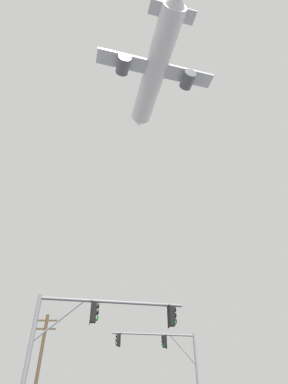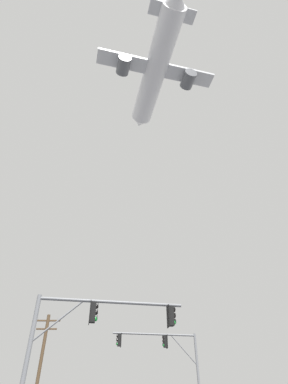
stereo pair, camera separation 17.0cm
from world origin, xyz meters
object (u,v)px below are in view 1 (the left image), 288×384
Objects in this scene: signal_pole_near at (91,328)px; signal_pole_far at (167,355)px; airplane at (155,70)px; utility_pole at (39,364)px.

signal_pole_far reaches higher than signal_pole_near.
airplane is (-0.19, -0.42, 39.29)m from signal_pole_far.
airplane reaches higher than signal_pole_far.
airplane is (10.40, -1.85, 39.84)m from utility_pole.
utility_pole reaches higher than signal_pole_far.
signal_pole_near is at bearing -109.78° from airplane.
signal_pole_near is at bearing -67.12° from utility_pole.
signal_pole_near is at bearing -109.93° from signal_pole_far.
signal_pole_near is 15.36m from utility_pole.
signal_pole_near is 0.29× the size of airplane.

